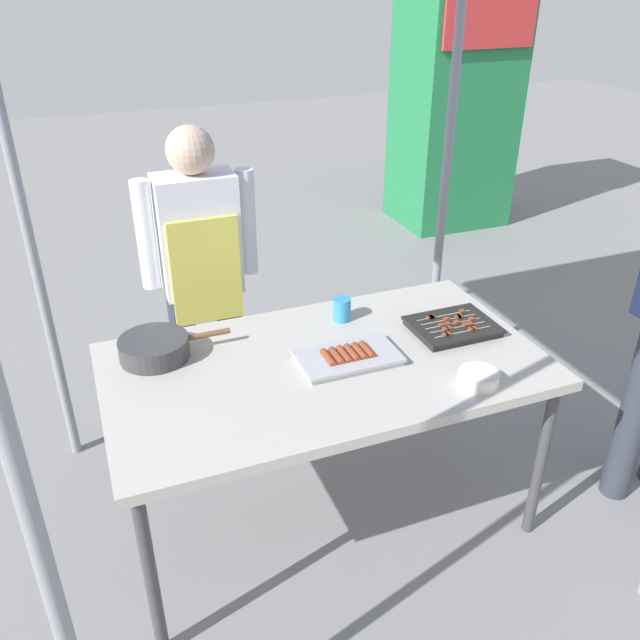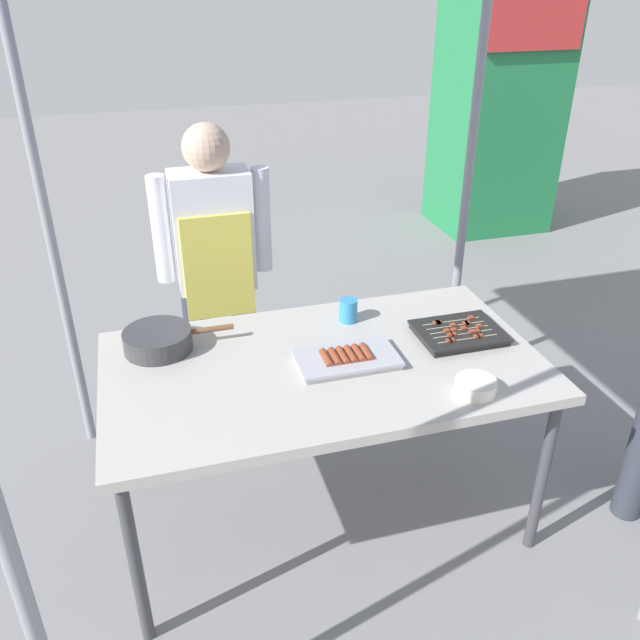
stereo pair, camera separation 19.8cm
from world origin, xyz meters
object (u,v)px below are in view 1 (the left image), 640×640
Objects in this scene: tray_meat_skewers at (453,327)px; cooking_wok at (155,347)px; drink_cup_near_edge at (342,309)px; vendor_woman at (201,266)px; condiment_bowl at (478,378)px; neighbor_stall_left at (455,100)px; tray_grilled_sausages at (348,358)px; stall_table at (325,374)px.

cooking_wok is (-1.14, 0.23, 0.03)m from tray_meat_skewers.
tray_meat_skewers is at bearing -33.07° from drink_cup_near_edge.
drink_cup_near_edge is 0.69m from vendor_woman.
drink_cup_near_edge reaches higher than condiment_bowl.
cooking_wok is 0.20× the size of neighbor_stall_left.
tray_grilled_sausages is at bearing -24.12° from cooking_wok.
tray_meat_skewers reaches higher than stall_table.
cooking_wok reaches higher than tray_grilled_sausages.
condiment_bowl is 0.07× the size of neighbor_stall_left.
tray_grilled_sausages is at bearing -22.36° from stall_table.
tray_grilled_sausages is at bearing -108.98° from drink_cup_near_edge.
cooking_wok is at bearing 60.46° from vendor_woman.
drink_cup_near_edge is at bearing 113.20° from condiment_bowl.
vendor_woman is at bearing -140.16° from neighbor_stall_left.
drink_cup_near_edge is 3.47m from neighbor_stall_left.
tray_grilled_sausages is 0.72m from cooking_wok.
stall_table is 0.11m from tray_grilled_sausages.
condiment_bowl reaches higher than stall_table.
tray_grilled_sausages is at bearing -172.35° from tray_meat_skewers.
neighbor_stall_left reaches higher than drink_cup_near_edge.
stall_table is 11.22× the size of condiment_bowl.
condiment_bowl is (0.44, -0.33, 0.08)m from stall_table.
neighbor_stall_left is at bearing -140.16° from vendor_woman.
vendor_woman is at bearing 133.01° from drink_cup_near_edge.
condiment_bowl is at bearing -29.96° from cooking_wok.
stall_table is 3.80m from neighbor_stall_left.
drink_cup_near_edge reaches higher than tray_grilled_sausages.
cooking_wok is at bearing 150.04° from condiment_bowl.
tray_meat_skewers is 0.79× the size of cooking_wok.
condiment_bowl is 0.66m from drink_cup_near_edge.
neighbor_stall_left reaches higher than condiment_bowl.
drink_cup_near_edge is at bearing -128.78° from neighbor_stall_left.
cooking_wok is 0.28× the size of vendor_woman.
tray_meat_skewers is at bearing -121.33° from neighbor_stall_left.
neighbor_stall_left is (2.92, 2.71, 0.24)m from cooking_wok.
condiment_bowl is 1.49× the size of drink_cup_near_edge.
stall_table is 16.70× the size of drink_cup_near_edge.
vendor_woman reaches higher than drink_cup_near_edge.
cooking_wok is 0.60m from vendor_woman.
tray_meat_skewers is 0.16× the size of neighbor_stall_left.
stall_table is 0.64m from cooking_wok.
vendor_woman is (0.29, 0.52, 0.07)m from cooking_wok.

